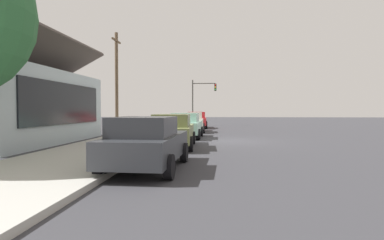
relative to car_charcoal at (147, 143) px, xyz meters
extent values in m
plane|color=#38383D|center=(8.96, -2.78, -0.81)|extent=(120.00, 120.00, 0.00)
cube|color=#B2AFA8|center=(8.96, 2.82, -0.73)|extent=(60.00, 4.20, 0.16)
cube|color=#2D3035|center=(0.11, 0.00, -0.13)|extent=(4.52, 1.96, 0.70)
cube|color=#27292D|center=(-0.34, 0.01, 0.50)|extent=(2.19, 1.67, 0.56)
cylinder|color=black|center=(1.52, 0.87, -0.48)|extent=(0.67, 0.24, 0.66)
cylinder|color=black|center=(1.47, -0.96, -0.48)|extent=(0.67, 0.24, 0.66)
cylinder|color=black|center=(-1.25, 0.95, -0.48)|extent=(0.67, 0.24, 0.66)
cylinder|color=black|center=(-1.31, -0.87, -0.48)|extent=(0.67, 0.24, 0.66)
cube|color=olive|center=(5.66, 0.02, -0.13)|extent=(4.79, 1.98, 0.70)
cube|color=#61683C|center=(5.19, 0.00, 0.50)|extent=(2.33, 1.66, 0.56)
cylinder|color=black|center=(7.09, 0.98, -0.48)|extent=(0.67, 0.25, 0.66)
cylinder|color=black|center=(7.16, -0.81, -0.48)|extent=(0.67, 0.25, 0.66)
cylinder|color=black|center=(4.17, 0.86, -0.48)|extent=(0.67, 0.25, 0.66)
cylinder|color=black|center=(4.24, -0.93, -0.48)|extent=(0.67, 0.25, 0.66)
cube|color=#9ED1BC|center=(10.79, -0.08, -0.13)|extent=(4.40, 1.79, 0.70)
cube|color=#86B1A0|center=(10.35, -0.08, 0.50)|extent=(2.12, 1.56, 0.56)
cylinder|color=black|center=(12.16, 0.79, -0.48)|extent=(0.66, 0.22, 0.66)
cylinder|color=black|center=(12.15, -0.97, -0.48)|extent=(0.66, 0.22, 0.66)
cylinder|color=black|center=(9.44, 0.81, -0.48)|extent=(0.66, 0.22, 0.66)
cylinder|color=black|center=(9.43, -0.95, -0.48)|extent=(0.66, 0.22, 0.66)
cube|color=silver|center=(16.33, -0.02, -0.13)|extent=(4.73, 1.99, 0.70)
cube|color=beige|center=(15.87, -0.04, 0.50)|extent=(2.30, 1.66, 0.56)
cylinder|color=black|center=(17.73, 0.93, -0.48)|extent=(0.67, 0.25, 0.66)
cylinder|color=black|center=(17.81, -0.83, -0.48)|extent=(0.67, 0.25, 0.66)
cylinder|color=black|center=(14.85, 0.79, -0.48)|extent=(0.67, 0.25, 0.66)
cylinder|color=black|center=(14.94, -0.97, -0.48)|extent=(0.67, 0.25, 0.66)
cube|color=red|center=(21.85, 0.01, -0.13)|extent=(4.80, 2.07, 0.70)
cube|color=#A9272B|center=(21.38, -0.02, 0.50)|extent=(2.34, 1.73, 0.56)
cylinder|color=black|center=(23.27, 1.00, -0.48)|extent=(0.67, 0.25, 0.66)
cylinder|color=black|center=(23.36, -0.85, -0.48)|extent=(0.67, 0.25, 0.66)
cylinder|color=black|center=(20.35, 0.87, -0.48)|extent=(0.67, 0.25, 0.66)
cylinder|color=black|center=(20.44, -0.99, -0.48)|extent=(0.67, 0.25, 0.66)
cube|color=#ADBCC6|center=(6.86, 9.22, 1.11)|extent=(10.18, 6.57, 3.84)
cube|color=black|center=(6.86, 5.89, 1.30)|extent=(8.14, 0.08, 2.15)
cube|color=#514742|center=(6.86, 7.58, 3.90)|extent=(10.78, 3.58, 2.01)
cylinder|color=#383833|center=(26.96, 0.82, 1.79)|extent=(0.14, 0.14, 5.20)
cylinder|color=#383833|center=(26.96, -0.48, 3.99)|extent=(0.10, 2.60, 0.10)
cube|color=black|center=(26.96, -1.78, 3.54)|extent=(0.28, 0.24, 0.80)
sphere|color=red|center=(26.81, -1.78, 3.80)|extent=(0.16, 0.16, 0.16)
sphere|color=yellow|center=(26.81, -1.78, 3.54)|extent=(0.16, 0.16, 0.16)
sphere|color=green|center=(26.81, -1.78, 3.28)|extent=(0.16, 0.16, 0.16)
cylinder|color=brown|center=(13.81, 5.42, 2.94)|extent=(0.24, 0.24, 7.50)
cube|color=brown|center=(13.81, 5.42, 6.09)|extent=(1.80, 0.12, 0.12)
cylinder|color=red|center=(16.61, 1.42, -0.38)|extent=(0.22, 0.22, 0.55)
sphere|color=red|center=(16.61, 1.42, -0.03)|extent=(0.18, 0.18, 0.18)
camera|label=1|loc=(-9.30, -2.12, 0.98)|focal=29.74mm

